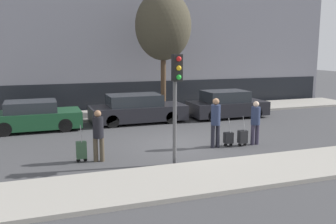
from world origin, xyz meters
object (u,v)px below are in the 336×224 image
(pedestrian_center, at_px, (216,120))
(trolley_right, at_px, (243,137))
(traffic_light, at_px, (176,87))
(parked_car_2, at_px, (227,105))
(parked_car_0, at_px, (34,116))
(trolley_left, at_px, (81,150))
(trolley_center, at_px, (228,138))
(parked_bicycle, at_px, (136,105))
(pedestrian_right, at_px, (255,120))
(pedestrian_left, at_px, (98,133))
(parked_car_1, at_px, (137,109))
(bare_tree_near_crossing, at_px, (163,26))

(pedestrian_center, distance_m, trolley_right, 1.27)
(traffic_light, bearing_deg, parked_car_2, 51.43)
(parked_car_0, relative_size, trolley_left, 3.26)
(trolley_center, distance_m, parked_bicycle, 8.02)
(pedestrian_right, bearing_deg, trolley_left, 176.42)
(parked_car_2, bearing_deg, parked_bicycle, 148.53)
(pedestrian_left, relative_size, trolley_left, 1.39)
(parked_car_0, xyz_separation_m, pedestrian_left, (1.93, -5.61, 0.32))
(parked_car_1, height_order, trolley_center, parked_car_1)
(parked_car_1, bearing_deg, parked_bicycle, 75.87)
(pedestrian_center, relative_size, traffic_light, 0.53)
(trolley_left, distance_m, trolley_center, 5.37)
(parked_car_0, height_order, trolley_center, parked_car_0)
(pedestrian_center, xyz_separation_m, trolley_right, (1.06, -0.14, -0.69))
(pedestrian_center, distance_m, pedestrian_right, 1.61)
(parked_car_2, height_order, trolley_right, parked_car_2)
(traffic_light, bearing_deg, parked_car_0, 120.89)
(parked_car_1, bearing_deg, pedestrian_right, -61.27)
(parked_car_2, distance_m, pedestrian_right, 5.70)
(parked_car_1, bearing_deg, pedestrian_left, -115.79)
(parked_car_1, xyz_separation_m, parked_bicycle, (0.60, 2.37, -0.16))
(parked_car_0, distance_m, pedestrian_left, 5.94)
(trolley_right, bearing_deg, pedestrian_center, 172.44)
(traffic_light, bearing_deg, trolley_right, 23.52)
(parked_car_1, height_order, traffic_light, traffic_light)
(pedestrian_left, bearing_deg, parked_car_0, 123.69)
(pedestrian_left, height_order, bare_tree_near_crossing, bare_tree_near_crossing)
(trolley_left, bearing_deg, traffic_light, -27.16)
(parked_car_0, relative_size, traffic_light, 1.15)
(trolley_left, bearing_deg, pedestrian_right, 0.28)
(trolley_center, distance_m, trolley_right, 0.53)
(parked_car_0, xyz_separation_m, trolley_left, (1.40, -5.47, -0.24))
(pedestrian_left, height_order, pedestrian_right, pedestrian_left)
(parked_car_2, distance_m, trolley_right, 5.92)
(pedestrian_center, height_order, parked_bicycle, pedestrian_center)
(pedestrian_left, xyz_separation_m, pedestrian_center, (4.28, 0.27, 0.10))
(pedestrian_left, relative_size, pedestrian_right, 1.01)
(parked_car_2, distance_m, traffic_light, 8.93)
(parked_car_0, distance_m, parked_car_1, 4.74)
(pedestrian_left, relative_size, trolley_center, 1.57)
(pedestrian_right, height_order, traffic_light, traffic_light)
(trolley_left, height_order, pedestrian_center, pedestrian_center)
(trolley_right, bearing_deg, trolley_left, 179.93)
(trolley_right, xyz_separation_m, traffic_light, (-3.17, -1.38, 2.10))
(pedestrian_right, distance_m, trolley_right, 0.80)
(parked_car_2, bearing_deg, trolley_center, -117.74)
(trolley_left, height_order, trolley_right, trolley_left)
(pedestrian_right, distance_m, traffic_light, 4.26)
(parked_car_2, bearing_deg, pedestrian_center, -122.13)
(pedestrian_left, bearing_deg, parked_car_1, 78.90)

